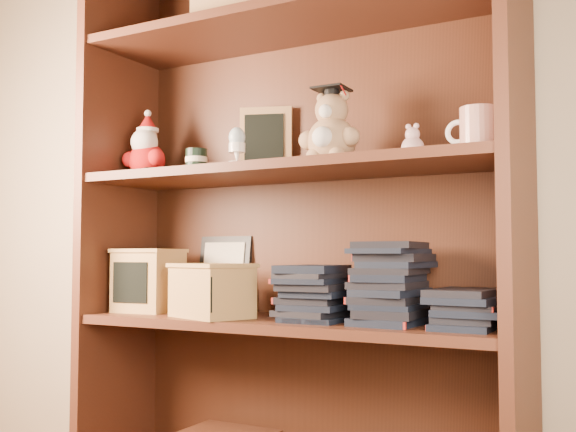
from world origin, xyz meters
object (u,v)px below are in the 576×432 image
bookcase (296,232)px  treats_box (149,280)px  grad_teddy_bear (331,134)px  teacher_mug (477,131)px

bookcase → treats_box: size_ratio=8.68×
bookcase → treats_box: bearing=-173.7°
bookcase → treats_box: bookcase is taller
grad_teddy_bear → treats_box: grad_teddy_bear is taller
grad_teddy_bear → treats_box: (-0.60, 0.01, -0.38)m
bookcase → teacher_mug: 0.55m
grad_teddy_bear → teacher_mug: size_ratio=1.68×
grad_teddy_bear → treats_box: 0.71m
bookcase → grad_teddy_bear: size_ratio=7.88×
teacher_mug → grad_teddy_bear: bearing=-179.0°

